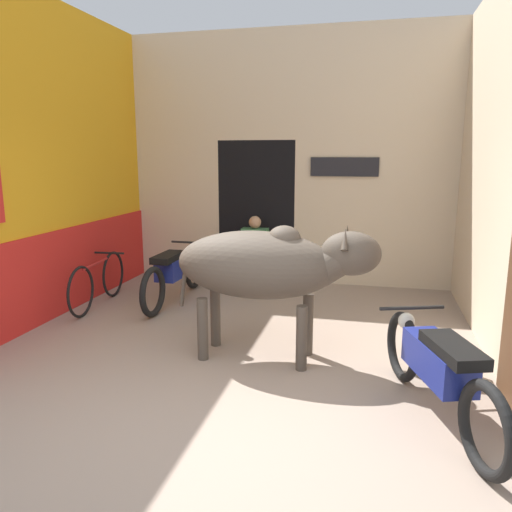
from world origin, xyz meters
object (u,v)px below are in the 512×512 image
shopkeeper_seated (254,251)px  plastic_stool (239,269)px  cow (267,265)px  motorcycle_near (438,367)px  bicycle (98,282)px  crate (447,363)px  motorcycle_far (175,271)px

shopkeeper_seated → plastic_stool: size_ratio=2.89×
cow → motorcycle_near: bearing=-29.2°
bicycle → plastic_stool: 2.32m
cow → crate: 1.94m
motorcycle_near → crate: motorcycle_near is taller
motorcycle_far → crate: 3.87m
cow → bicycle: size_ratio=1.26×
bicycle → crate: bicycle is taller
shopkeeper_seated → bicycle: bearing=-140.5°
plastic_stool → crate: bearing=-46.5°
crate → plastic_stool: bearing=133.5°
shopkeeper_seated → plastic_stool: (-0.32, 0.21, -0.37)m
motorcycle_near → shopkeeper_seated: size_ratio=1.78×
shopkeeper_seated → crate: bearing=-47.8°
motorcycle_far → shopkeeper_seated: shopkeeper_seated is taller
motorcycle_far → bicycle: (-0.95, -0.46, -0.10)m
shopkeeper_seated → crate: (2.55, -2.81, -0.44)m
bicycle → crate: 4.58m
cow → shopkeeper_seated: bearing=106.2°
motorcycle_far → crate: motorcycle_far is taller
motorcycle_near → bicycle: bearing=153.5°
bicycle → cow: bearing=-24.8°
motorcycle_near → shopkeeper_seated: shopkeeper_seated is taller
motorcycle_far → cow: bearing=-44.7°
crate → shopkeeper_seated: bearing=132.2°
motorcycle_far → plastic_stool: (0.58, 1.27, -0.24)m
cow → plastic_stool: bearing=110.7°
cow → motorcycle_far: bearing=135.3°
bicycle → shopkeeper_seated: (1.85, 1.52, 0.23)m
motorcycle_far → shopkeeper_seated: bearing=49.7°
plastic_stool → cow: bearing=-69.3°
motorcycle_near → motorcycle_far: 4.14m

